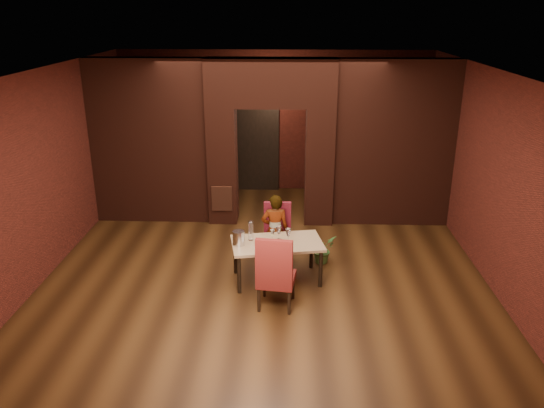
{
  "coord_description": "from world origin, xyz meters",
  "views": [
    {
      "loc": [
        0.39,
        -8.0,
        4.08
      ],
      "look_at": [
        0.1,
        0.0,
        1.09
      ],
      "focal_mm": 35.0,
      "sensor_mm": 36.0,
      "label": 1
    }
  ],
  "objects_px": {
    "wine_glass_c": "(288,235)",
    "chair_far": "(277,234)",
    "chair_near": "(276,270)",
    "potted_plant": "(322,249)",
    "person_seated": "(275,230)",
    "wine_bucket": "(239,238)",
    "dining_table": "(277,261)",
    "wine_glass_b": "(279,233)",
    "wine_glass_a": "(272,235)",
    "water_bottle": "(251,230)"
  },
  "relations": [
    {
      "from": "dining_table",
      "to": "chair_far",
      "type": "height_order",
      "value": "chair_far"
    },
    {
      "from": "chair_near",
      "to": "person_seated",
      "type": "relative_size",
      "value": 0.91
    },
    {
      "from": "wine_glass_b",
      "to": "chair_near",
      "type": "bearing_deg",
      "value": -90.7
    },
    {
      "from": "chair_near",
      "to": "wine_glass_c",
      "type": "relative_size",
      "value": 5.11
    },
    {
      "from": "chair_far",
      "to": "person_seated",
      "type": "distance_m",
      "value": 0.15
    },
    {
      "from": "chair_far",
      "to": "wine_bucket",
      "type": "xyz_separation_m",
      "value": [
        -0.57,
        -0.75,
        0.26
      ]
    },
    {
      "from": "chair_far",
      "to": "chair_near",
      "type": "bearing_deg",
      "value": -89.35
    },
    {
      "from": "chair_near",
      "to": "potted_plant",
      "type": "relative_size",
      "value": 2.39
    },
    {
      "from": "chair_far",
      "to": "water_bottle",
      "type": "xyz_separation_m",
      "value": [
        -0.4,
        -0.57,
        0.31
      ]
    },
    {
      "from": "dining_table",
      "to": "wine_glass_a",
      "type": "height_order",
      "value": "wine_glass_a"
    },
    {
      "from": "wine_glass_c",
      "to": "wine_glass_a",
      "type": "bearing_deg",
      "value": 170.04
    },
    {
      "from": "chair_near",
      "to": "wine_bucket",
      "type": "relative_size",
      "value": 5.01
    },
    {
      "from": "chair_near",
      "to": "wine_bucket",
      "type": "distance_m",
      "value": 0.9
    },
    {
      "from": "wine_glass_b",
      "to": "wine_glass_c",
      "type": "relative_size",
      "value": 1.03
    },
    {
      "from": "water_bottle",
      "to": "potted_plant",
      "type": "relative_size",
      "value": 0.68
    },
    {
      "from": "wine_glass_a",
      "to": "wine_glass_b",
      "type": "xyz_separation_m",
      "value": [
        0.1,
        0.03,
        0.02
      ]
    },
    {
      "from": "wine_glass_c",
      "to": "wine_bucket",
      "type": "distance_m",
      "value": 0.77
    },
    {
      "from": "person_seated",
      "to": "wine_bucket",
      "type": "xyz_separation_m",
      "value": [
        -0.53,
        -0.66,
        0.15
      ]
    },
    {
      "from": "person_seated",
      "to": "water_bottle",
      "type": "relative_size",
      "value": 3.82
    },
    {
      "from": "person_seated",
      "to": "water_bottle",
      "type": "xyz_separation_m",
      "value": [
        -0.36,
        -0.47,
        0.2
      ]
    },
    {
      "from": "chair_near",
      "to": "wine_glass_a",
      "type": "bearing_deg",
      "value": -76.57
    },
    {
      "from": "dining_table",
      "to": "wine_glass_c",
      "type": "height_order",
      "value": "wine_glass_c"
    },
    {
      "from": "potted_plant",
      "to": "wine_glass_c",
      "type": "bearing_deg",
      "value": -131.78
    },
    {
      "from": "dining_table",
      "to": "water_bottle",
      "type": "distance_m",
      "value": 0.64
    },
    {
      "from": "person_seated",
      "to": "wine_glass_c",
      "type": "xyz_separation_m",
      "value": [
        0.22,
        -0.53,
        0.14
      ]
    },
    {
      "from": "person_seated",
      "to": "wine_bucket",
      "type": "relative_size",
      "value": 5.48
    },
    {
      "from": "wine_glass_a",
      "to": "chair_near",
      "type": "bearing_deg",
      "value": -83.99
    },
    {
      "from": "wine_glass_a",
      "to": "wine_bucket",
      "type": "height_order",
      "value": "wine_bucket"
    },
    {
      "from": "wine_glass_a",
      "to": "wine_glass_b",
      "type": "relative_size",
      "value": 0.81
    },
    {
      "from": "wine_glass_c",
      "to": "chair_far",
      "type": "bearing_deg",
      "value": 106.66
    },
    {
      "from": "dining_table",
      "to": "potted_plant",
      "type": "distance_m",
      "value": 1.0
    },
    {
      "from": "dining_table",
      "to": "wine_glass_b",
      "type": "bearing_deg",
      "value": 64.11
    },
    {
      "from": "wine_bucket",
      "to": "water_bottle",
      "type": "xyz_separation_m",
      "value": [
        0.17,
        0.19,
        0.05
      ]
    },
    {
      "from": "person_seated",
      "to": "wine_glass_b",
      "type": "relative_size",
      "value": 5.42
    },
    {
      "from": "wine_glass_c",
      "to": "water_bottle",
      "type": "xyz_separation_m",
      "value": [
        -0.58,
        0.05,
        0.05
      ]
    },
    {
      "from": "water_bottle",
      "to": "chair_near",
      "type": "bearing_deg",
      "value": -63.01
    },
    {
      "from": "wine_glass_c",
      "to": "water_bottle",
      "type": "height_order",
      "value": "water_bottle"
    },
    {
      "from": "wine_glass_c",
      "to": "potted_plant",
      "type": "height_order",
      "value": "wine_glass_c"
    },
    {
      "from": "chair_far",
      "to": "wine_glass_c",
      "type": "distance_m",
      "value": 0.7
    },
    {
      "from": "wine_glass_b",
      "to": "chair_far",
      "type": "bearing_deg",
      "value": 93.96
    },
    {
      "from": "person_seated",
      "to": "dining_table",
      "type": "bearing_deg",
      "value": 88.71
    },
    {
      "from": "wine_glass_c",
      "to": "wine_bucket",
      "type": "xyz_separation_m",
      "value": [
        -0.75,
        -0.13,
        0.0
      ]
    },
    {
      "from": "potted_plant",
      "to": "wine_bucket",
      "type": "bearing_deg",
      "value": -149.7
    },
    {
      "from": "water_bottle",
      "to": "potted_plant",
      "type": "distance_m",
      "value": 1.42
    },
    {
      "from": "chair_far",
      "to": "wine_glass_c",
      "type": "bearing_deg",
      "value": -73.81
    },
    {
      "from": "wine_glass_b",
      "to": "potted_plant",
      "type": "bearing_deg",
      "value": 38.25
    },
    {
      "from": "chair_near",
      "to": "potted_plant",
      "type": "xyz_separation_m",
      "value": [
        0.73,
        1.42,
        -0.33
      ]
    },
    {
      "from": "water_bottle",
      "to": "potted_plant",
      "type": "height_order",
      "value": "water_bottle"
    },
    {
      "from": "chair_near",
      "to": "wine_glass_a",
      "type": "relative_size",
      "value": 6.12
    },
    {
      "from": "wine_glass_c",
      "to": "water_bottle",
      "type": "distance_m",
      "value": 0.59
    }
  ]
}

